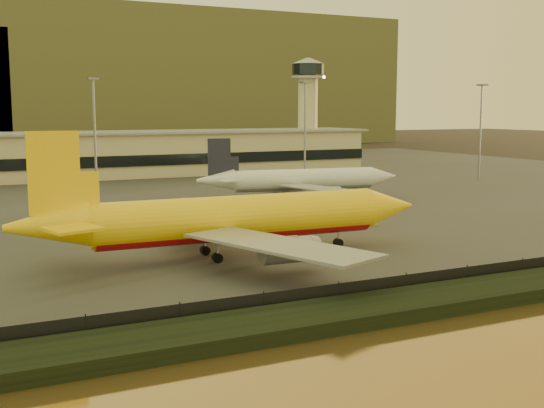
% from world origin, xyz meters
% --- Properties ---
extents(ground, '(900.00, 900.00, 0.00)m').
position_xyz_m(ground, '(0.00, 0.00, 0.00)').
color(ground, black).
rests_on(ground, ground).
extents(embankment, '(320.00, 7.00, 1.40)m').
position_xyz_m(embankment, '(0.00, -17.00, 0.70)').
color(embankment, black).
rests_on(embankment, ground).
extents(tarmac, '(320.00, 220.00, 0.20)m').
position_xyz_m(tarmac, '(0.00, 95.00, 0.10)').
color(tarmac, '#2D2D2D').
rests_on(tarmac, ground).
extents(perimeter_fence, '(300.00, 0.05, 2.20)m').
position_xyz_m(perimeter_fence, '(0.00, -13.00, 1.30)').
color(perimeter_fence, black).
rests_on(perimeter_fence, tarmac).
extents(terminal_building, '(202.00, 25.00, 12.60)m').
position_xyz_m(terminal_building, '(-14.52, 125.55, 6.25)').
color(terminal_building, tan).
rests_on(terminal_building, tarmac).
extents(control_tower, '(11.20, 11.20, 35.50)m').
position_xyz_m(control_tower, '(70.00, 131.00, 21.66)').
color(control_tower, tan).
rests_on(control_tower, tarmac).
extents(apron_light_masts, '(152.20, 12.20, 25.40)m').
position_xyz_m(apron_light_masts, '(15.00, 75.00, 15.70)').
color(apron_light_masts, slate).
rests_on(apron_light_masts, tarmac).
extents(dhl_cargo_jet, '(54.88, 53.79, 16.41)m').
position_xyz_m(dhl_cargo_jet, '(-6.72, 11.79, 5.10)').
color(dhl_cargo_jet, yellow).
rests_on(dhl_cargo_jet, tarmac).
extents(white_narrowbody_jet, '(45.02, 43.50, 12.94)m').
position_xyz_m(white_narrowbody_jet, '(28.93, 59.53, 4.06)').
color(white_narrowbody_jet, silver).
rests_on(white_narrowbody_jet, tarmac).
extents(gse_vehicle_yellow, '(4.50, 2.19, 1.99)m').
position_xyz_m(gse_vehicle_yellow, '(21.71, 24.72, 1.19)').
color(gse_vehicle_yellow, yellow).
rests_on(gse_vehicle_yellow, tarmac).
extents(gse_vehicle_white, '(4.36, 2.03, 1.94)m').
position_xyz_m(gse_vehicle_white, '(-16.32, 29.95, 1.17)').
color(gse_vehicle_white, silver).
rests_on(gse_vehicle_white, tarmac).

